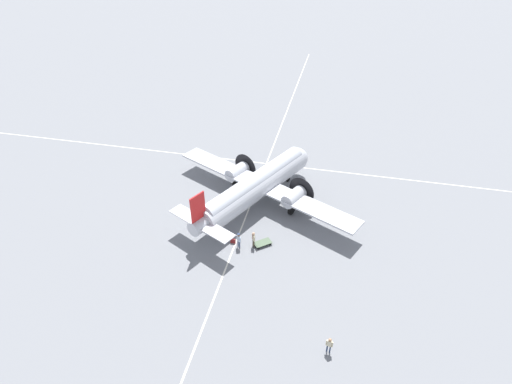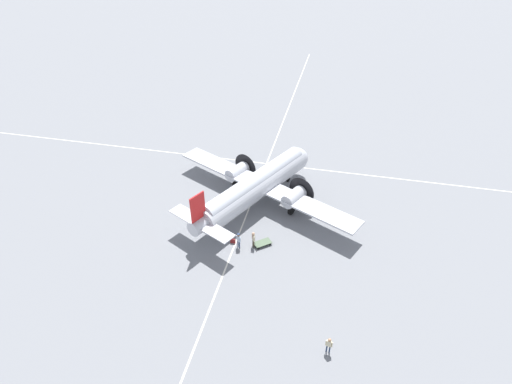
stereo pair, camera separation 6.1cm
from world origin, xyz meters
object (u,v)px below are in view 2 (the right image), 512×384
(airliner_main, at_px, (259,184))
(passenger_boarding, at_px, (253,238))
(ramp_agent, at_px, (239,239))
(baggage_cart, at_px, (262,243))
(suitcase_near_door, at_px, (233,241))
(crew_foreground, at_px, (329,344))

(airliner_main, bearing_deg, passenger_boarding, -145.17)
(ramp_agent, bearing_deg, baggage_cart, -123.00)
(ramp_agent, relative_size, baggage_cart, 0.91)
(ramp_agent, bearing_deg, passenger_boarding, -126.51)
(passenger_boarding, relative_size, baggage_cart, 0.94)
(suitcase_near_door, bearing_deg, ramp_agent, 146.20)
(suitcase_near_door, bearing_deg, airliner_main, -98.66)
(ramp_agent, distance_m, suitcase_near_door, 1.24)
(airliner_main, height_order, crew_foreground, airliner_main)
(airliner_main, distance_m, ramp_agent, 7.82)
(crew_foreground, distance_m, passenger_boarding, 13.04)
(airliner_main, height_order, passenger_boarding, airliner_main)
(suitcase_near_door, distance_m, baggage_cart, 3.00)
(crew_foreground, bearing_deg, airliner_main, 128.60)
(ramp_agent, height_order, baggage_cart, ramp_agent)
(airliner_main, height_order, baggage_cart, airliner_main)
(ramp_agent, xyz_separation_m, baggage_cart, (-2.24, -0.85, -0.84))
(passenger_boarding, height_order, baggage_cart, passenger_boarding)
(crew_foreground, bearing_deg, passenger_boarding, 139.42)
(ramp_agent, distance_m, baggage_cart, 2.54)
(baggage_cart, bearing_deg, crew_foreground, -94.18)
(airliner_main, height_order, ramp_agent, airliner_main)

